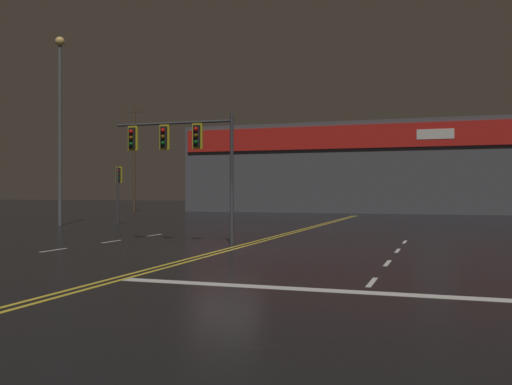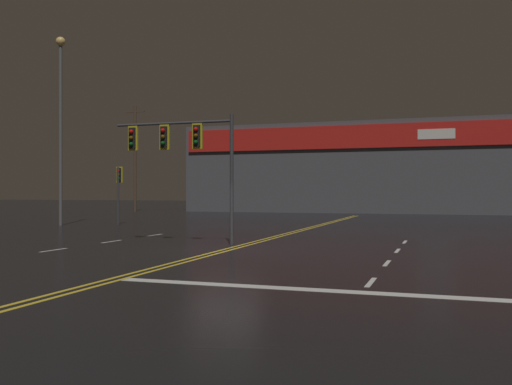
{
  "view_description": "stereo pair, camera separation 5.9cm",
  "coord_description": "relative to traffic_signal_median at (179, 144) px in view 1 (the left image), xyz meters",
  "views": [
    {
      "loc": [
        7.24,
        -18.32,
        2.03
      ],
      "look_at": [
        0.0,
        3.4,
        2.0
      ],
      "focal_mm": 40.0,
      "sensor_mm": 36.0,
      "label": 1
    },
    {
      "loc": [
        7.3,
        -18.3,
        2.03
      ],
      "look_at": [
        0.0,
        3.4,
        2.0
      ],
      "focal_mm": 40.0,
      "sensor_mm": 36.0,
      "label": 2
    }
  ],
  "objects": [
    {
      "name": "road_markings",
      "position": [
        3.93,
        -3.39,
        -3.89
      ],
      "size": [
        16.86,
        60.0,
        0.01
      ],
      "color": "gold",
      "rests_on": "ground"
    },
    {
      "name": "ground_plane",
      "position": [
        2.7,
        -1.92,
        -3.9
      ],
      "size": [
        200.0,
        200.0,
        0.0
      ],
      "primitive_type": "plane",
      "color": "black"
    },
    {
      "name": "traffic_signal_median",
      "position": [
        0.0,
        0.0,
        0.0
      ],
      "size": [
        5.05,
        0.36,
        4.98
      ],
      "color": "#38383D",
      "rests_on": "ground"
    },
    {
      "name": "building_backdrop",
      "position": [
        2.7,
        38.03,
        0.46
      ],
      "size": [
        36.41,
        10.23,
        8.69
      ],
      "color": "#4C4C51",
      "rests_on": "ground"
    },
    {
      "name": "traffic_signal_corner_northwest",
      "position": [
        -9.28,
        10.47,
        -1.26
      ],
      "size": [
        0.42,
        0.36,
        3.58
      ],
      "color": "#38383D",
      "rests_on": "ground"
    },
    {
      "name": "utility_pole_row",
      "position": [
        1.03,
        31.37,
        1.5
      ],
      "size": [
        47.29,
        0.26,
        10.86
      ],
      "color": "#4C3828",
      "rests_on": "ground"
    },
    {
      "name": "streetlight_near_left",
      "position": [
        -12.01,
        8.42,
        3.16
      ],
      "size": [
        0.56,
        0.56,
        11.33
      ],
      "color": "#59595E",
      "rests_on": "ground"
    }
  ]
}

